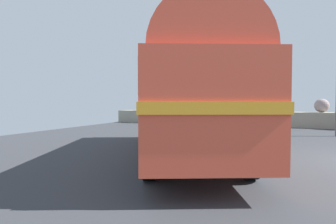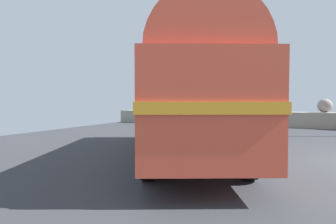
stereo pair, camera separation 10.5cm
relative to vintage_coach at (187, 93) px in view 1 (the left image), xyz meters
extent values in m
cube|color=gray|center=(5.46, 12.39, -1.50)|extent=(31.36, 1.80, 1.10)
cube|color=#999D92|center=(-7.14, 12.27, -0.45)|extent=(1.39, 1.39, 0.99)
sphere|color=gray|center=(-5.39, 12.60, -0.41)|extent=(1.08, 1.08, 1.08)
cube|color=#979977|center=(-2.03, 12.13, -0.26)|extent=(1.51, 1.26, 1.39)
sphere|color=#9D9884|center=(0.50, 12.61, -0.59)|extent=(0.73, 0.73, 0.73)
cube|color=gray|center=(2.83, 12.20, -0.56)|extent=(1.05, 1.06, 0.79)
sphere|color=gray|center=(5.97, 12.47, -0.47)|extent=(0.95, 0.95, 0.95)
cylinder|color=black|center=(-2.05, 1.94, -1.55)|extent=(0.64, 0.99, 0.96)
cylinder|color=black|center=(-0.02, 2.82, -1.55)|extent=(0.64, 0.99, 0.96)
cylinder|color=black|center=(0.03, -2.83, -1.55)|extent=(0.64, 0.99, 0.96)
cylinder|color=black|center=(2.05, -1.95, -1.55)|extent=(0.64, 0.99, 0.96)
cube|color=#D34B33|center=(0.00, 0.00, -0.48)|extent=(5.55, 8.66, 2.10)
cylinder|color=#D34B33|center=(0.00, 0.00, 0.57)|extent=(5.23, 8.27, 2.20)
cube|color=orange|center=(0.00, 0.00, -0.42)|extent=(5.63, 8.76, 0.20)
cube|color=black|center=(0.00, 0.00, 0.10)|extent=(5.45, 8.37, 0.64)
cube|color=silver|center=(-1.70, 3.91, -1.35)|extent=(2.15, 1.06, 0.28)
camera|label=1|loc=(2.43, -7.69, -0.36)|focal=26.39mm
camera|label=2|loc=(2.53, -7.65, -0.36)|focal=26.39mm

